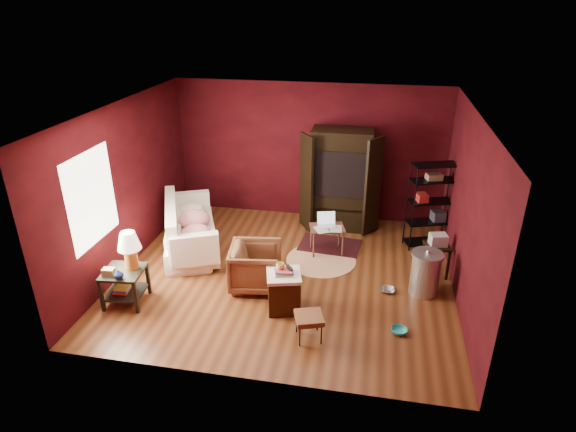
% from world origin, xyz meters
% --- Properties ---
extents(room, '(5.54, 5.04, 2.84)m').
position_xyz_m(room, '(-0.04, -0.01, 1.40)').
color(room, brown).
rests_on(room, ground).
extents(sofa, '(1.21, 2.10, 0.79)m').
position_xyz_m(sofa, '(-1.92, 0.58, 0.39)').
color(sofa, white).
rests_on(sofa, ground).
extents(armchair, '(0.83, 0.88, 0.81)m').
position_xyz_m(armchair, '(-0.40, -0.46, 0.40)').
color(armchair, black).
rests_on(armchair, ground).
extents(pet_bowl_steel, '(0.23, 0.07, 0.23)m').
position_xyz_m(pet_bowl_steel, '(1.71, -0.22, 0.11)').
color(pet_bowl_steel, '#A9ABAF').
rests_on(pet_bowl_steel, ground).
extents(pet_bowl_turquoise, '(0.23, 0.08, 0.22)m').
position_xyz_m(pet_bowl_turquoise, '(1.87, -1.24, 0.11)').
color(pet_bowl_turquoise, '#28B9BB').
rests_on(pet_bowl_turquoise, ground).
extents(vase, '(0.16, 0.17, 0.14)m').
position_xyz_m(vase, '(-2.20, -1.46, 0.63)').
color(vase, '#0E1E46').
rests_on(vase, side_table).
extents(mug, '(0.14, 0.11, 0.12)m').
position_xyz_m(mug, '(0.11, -0.96, 0.74)').
color(mug, '#FAEF7A').
rests_on(mug, hamper).
extents(side_table, '(0.64, 0.64, 1.16)m').
position_xyz_m(side_table, '(-2.21, -1.19, 0.70)').
color(side_table, black).
rests_on(side_table, ground).
extents(sofa_cushions, '(1.57, 2.21, 0.87)m').
position_xyz_m(sofa_cushions, '(-1.91, 0.51, 0.42)').
color(sofa_cushions, white).
rests_on(sofa_cushions, sofa).
extents(hamper, '(0.61, 0.61, 0.70)m').
position_xyz_m(hamper, '(0.16, -0.97, 0.32)').
color(hamper, '#40210E').
rests_on(hamper, ground).
extents(footstool, '(0.47, 0.47, 0.38)m').
position_xyz_m(footstool, '(0.63, -1.59, 0.33)').
color(footstool, black).
rests_on(footstool, ground).
extents(rug_round, '(1.58, 1.58, 0.01)m').
position_xyz_m(rug_round, '(0.53, 0.58, 0.01)').
color(rug_round, '#EFE7C7').
rests_on(rug_round, ground).
extents(rug_oriental, '(1.18, 0.85, 0.01)m').
position_xyz_m(rug_oriental, '(0.63, 1.16, 0.01)').
color(rug_oriental, '#441218').
rests_on(rug_oriental, ground).
extents(laptop_desk, '(0.70, 0.60, 0.75)m').
position_xyz_m(laptop_desk, '(0.59, 0.89, 0.47)').
color(laptop_desk, brown).
rests_on(laptop_desk, ground).
extents(tv_armoire, '(1.59, 0.84, 2.02)m').
position_xyz_m(tv_armoire, '(0.70, 2.02, 1.05)').
color(tv_armoire, black).
rests_on(tv_armoire, ground).
extents(wire_shelving, '(0.87, 0.58, 1.63)m').
position_xyz_m(wire_shelving, '(2.41, 1.51, 0.89)').
color(wire_shelving, black).
rests_on(wire_shelving, ground).
extents(small_stand, '(0.46, 0.46, 0.77)m').
position_xyz_m(small_stand, '(2.47, 0.45, 0.57)').
color(small_stand, black).
rests_on(small_stand, ground).
extents(trash_can, '(0.50, 0.50, 0.77)m').
position_xyz_m(trash_can, '(2.26, -0.14, 0.36)').
color(trash_can, silver).
rests_on(trash_can, ground).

